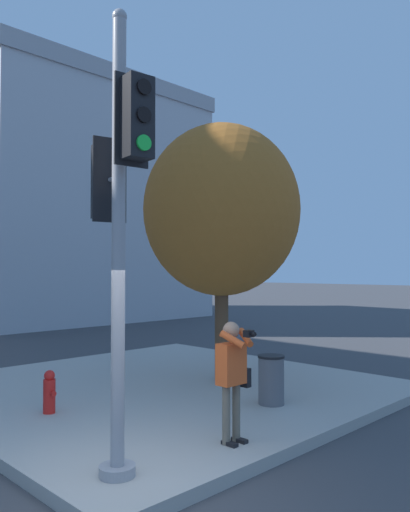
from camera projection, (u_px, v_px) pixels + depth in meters
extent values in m
plane|color=#424244|center=(118.00, 508.00, 5.22)|extent=(160.00, 160.00, 0.00)
cube|color=#ADA89E|center=(161.00, 388.00, 10.17)|extent=(8.00, 8.00, 0.17)
cylinder|color=#939399|center=(117.00, 471.00, 5.63)|extent=(0.41, 0.41, 0.12)
cylinder|color=#939399|center=(118.00, 240.00, 5.70)|extent=(0.16, 0.16, 5.11)
sphere|color=#939399|center=(120.00, 17.00, 5.78)|extent=(0.17, 0.17, 0.17)
cylinder|color=#939399|center=(113.00, 179.00, 5.89)|extent=(0.10, 0.23, 0.05)
cube|color=black|center=(106.00, 182.00, 6.09)|extent=(0.35, 0.30, 0.90)
cube|color=black|center=(110.00, 180.00, 5.97)|extent=(0.41, 0.12, 1.02)
cylinder|color=black|center=(102.00, 159.00, 6.21)|extent=(0.17, 0.07, 0.17)
cylinder|color=black|center=(102.00, 183.00, 6.20)|extent=(0.17, 0.07, 0.17)
cylinder|color=green|center=(102.00, 207.00, 6.19)|extent=(0.17, 0.07, 0.17)
cylinder|color=#939399|center=(127.00, 123.00, 5.59)|extent=(0.08, 0.23, 0.05)
cube|color=black|center=(138.00, 118.00, 5.41)|extent=(0.33, 0.28, 0.90)
cube|color=black|center=(132.00, 121.00, 5.51)|extent=(0.42, 0.08, 1.02)
cylinder|color=black|center=(144.00, 87.00, 5.31)|extent=(0.17, 0.05, 0.17)
cylinder|color=black|center=(144.00, 115.00, 5.30)|extent=(0.17, 0.05, 0.17)
cylinder|color=green|center=(144.00, 143.00, 5.29)|extent=(0.17, 0.05, 0.17)
cube|color=black|center=(230.00, 444.00, 6.60)|extent=(0.09, 0.24, 0.05)
cube|color=black|center=(240.00, 440.00, 6.74)|extent=(0.09, 0.24, 0.05)
cylinder|color=#6B6051|center=(226.00, 415.00, 6.66)|extent=(0.11, 0.11, 0.78)
cylinder|color=#6B6051|center=(236.00, 412.00, 6.80)|extent=(0.11, 0.11, 0.78)
cube|color=#E55623|center=(231.00, 364.00, 6.75)|extent=(0.40, 0.22, 0.55)
sphere|color=tan|center=(231.00, 330.00, 6.76)|extent=(0.23, 0.23, 0.23)
cube|color=black|center=(249.00, 334.00, 6.54)|extent=(0.12, 0.10, 0.09)
cylinder|color=black|center=(253.00, 334.00, 6.49)|extent=(0.06, 0.08, 0.06)
cylinder|color=#E55623|center=(232.00, 339.00, 6.56)|extent=(0.23, 0.35, 0.23)
cylinder|color=#E55623|center=(245.00, 337.00, 6.75)|extent=(0.23, 0.35, 0.23)
cube|color=black|center=(244.00, 377.00, 6.95)|extent=(0.10, 0.20, 0.26)
cylinder|color=brown|center=(222.00, 322.00, 10.58)|extent=(0.29, 0.29, 2.45)
ellipsoid|color=#A86023|center=(221.00, 210.00, 10.65)|extent=(3.33, 3.33, 3.67)
cylinder|color=red|center=(49.00, 396.00, 8.12)|extent=(0.20, 0.20, 0.55)
sphere|color=red|center=(49.00, 376.00, 8.13)|extent=(0.18, 0.18, 0.18)
cylinder|color=red|center=(53.00, 394.00, 8.03)|extent=(0.09, 0.06, 0.09)
cylinder|color=#5B5B60|center=(271.00, 381.00, 8.67)|extent=(0.45, 0.45, 0.80)
cylinder|color=black|center=(271.00, 356.00, 8.68)|extent=(0.47, 0.47, 0.04)
cube|color=#BCBCC1|center=(60.00, 214.00, 27.71)|extent=(11.81, 12.09, 11.31)
cube|color=#A3A3A8|center=(61.00, 106.00, 27.88)|extent=(12.01, 12.29, 0.80)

